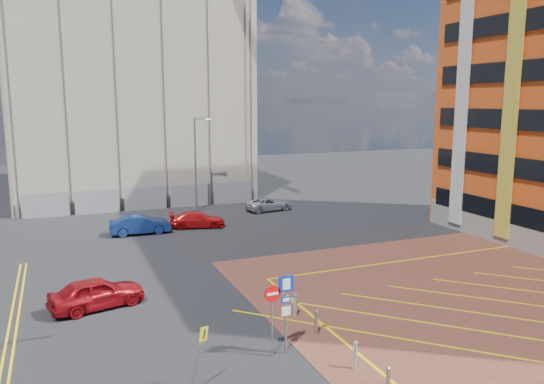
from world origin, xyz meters
TOP-DOWN VIEW (x-y plane):
  - ground at (0.00, 0.00)m, footprint 140.00×140.00m
  - lamp_back at (4.08, 28.00)m, footprint 1.53×0.16m
  - sign_cluster at (0.30, 0.98)m, footprint 1.17×0.12m
  - warning_sign at (-3.14, -0.40)m, footprint 0.76×0.42m
  - bollard_row at (2.30, -1.67)m, footprint 0.14×11.14m
  - construction_building at (0.00, 40.00)m, footprint 21.20×19.20m
  - construction_fence at (1.00, 30.00)m, footprint 21.60×0.06m
  - car_red_left at (-5.68, 8.37)m, footprint 4.52×2.66m
  - car_blue_back at (-1.76, 21.55)m, footprint 4.24×1.54m
  - car_red_back at (2.51, 21.95)m, footprint 4.38×2.61m
  - car_silver_back at (9.79, 25.66)m, footprint 4.28×2.38m

SIDE VIEW (x-z plane):
  - ground at x=0.00m, z-range 0.00..0.00m
  - bollard_row at x=2.30m, z-range 0.02..0.92m
  - car_silver_back at x=9.79m, z-range 0.00..1.13m
  - car_red_back at x=2.51m, z-range 0.00..1.19m
  - car_blue_back at x=-1.76m, z-range 0.00..1.39m
  - car_red_left at x=-5.68m, z-range 0.00..1.44m
  - construction_fence at x=1.00m, z-range 0.00..2.00m
  - warning_sign at x=-3.14m, z-range 0.30..2.55m
  - sign_cluster at x=0.30m, z-range 0.35..3.55m
  - lamp_back at x=4.08m, z-range 0.36..8.36m
  - construction_building at x=0.00m, z-range 0.00..22.00m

